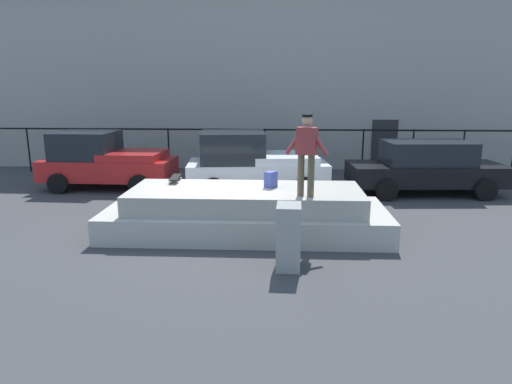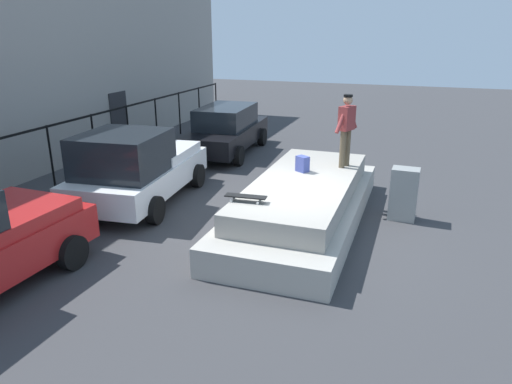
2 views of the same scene
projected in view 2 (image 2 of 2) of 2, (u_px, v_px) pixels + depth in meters
name	position (u px, v px, depth m)	size (l,w,h in m)	color
ground_plane	(284.00, 232.00, 10.21)	(60.00, 60.00, 0.00)	#38383A
concrete_ledge	(304.00, 203.00, 10.63)	(6.38, 2.46, 1.02)	#ADA89E
skateboarder	(346.00, 126.00, 11.09)	(0.91, 0.42, 1.71)	brown
skateboard	(246.00, 197.00, 9.06)	(0.28, 0.82, 0.12)	black
backpack	(302.00, 164.00, 10.95)	(0.28, 0.20, 0.37)	#3F4C99
car_white_pickup_mid	(136.00, 167.00, 11.70)	(4.54, 2.55, 1.89)	white
car_black_sedan_far	(226.00, 129.00, 16.52)	(4.81, 2.26, 1.64)	black
utility_box	(404.00, 194.00, 10.76)	(0.44, 0.60, 1.21)	gray
fence_row	(23.00, 153.00, 11.99)	(24.06, 0.06, 1.73)	black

